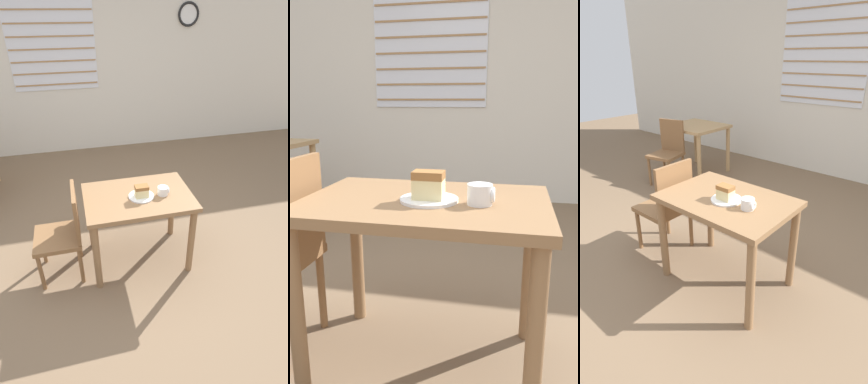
# 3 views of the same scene
# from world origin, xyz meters

# --- Properties ---
(ground_plane) EXTENTS (14.00, 14.00, 0.00)m
(ground_plane) POSITION_xyz_m (0.00, 0.00, 0.00)
(ground_plane) COLOR #7A6047
(wall_back) EXTENTS (10.00, 0.10, 2.80)m
(wall_back) POSITION_xyz_m (-0.00, 3.03, 1.41)
(wall_back) COLOR silver
(wall_back) RESTS_ON ground_plane
(dining_table_near) EXTENTS (0.94, 0.65, 0.73)m
(dining_table_near) POSITION_xyz_m (0.14, 0.19, 0.60)
(dining_table_near) COLOR olive
(dining_table_near) RESTS_ON ground_plane
(chair_near_window) EXTENTS (0.40, 0.40, 0.87)m
(chair_near_window) POSITION_xyz_m (-0.52, 0.18, 0.47)
(chair_near_window) COLOR brown
(chair_near_window) RESTS_ON ground_plane
(plate) EXTENTS (0.22, 0.22, 0.01)m
(plate) POSITION_xyz_m (0.17, 0.16, 0.74)
(plate) COLOR white
(plate) RESTS_ON dining_table_near
(cake_slice) EXTENTS (0.11, 0.08, 0.10)m
(cake_slice) POSITION_xyz_m (0.17, 0.15, 0.79)
(cake_slice) COLOR beige
(cake_slice) RESTS_ON plate
(coffee_mug) EXTENTS (0.10, 0.09, 0.08)m
(coffee_mug) POSITION_xyz_m (0.36, 0.15, 0.77)
(coffee_mug) COLOR white
(coffee_mug) RESTS_ON dining_table_near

